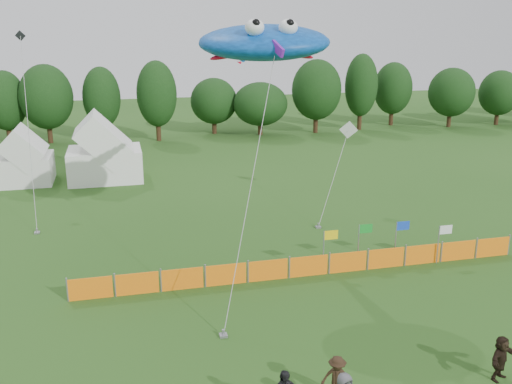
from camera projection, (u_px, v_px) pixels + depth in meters
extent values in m
cylinder|color=#382314|center=(9.00, 132.00, 57.35)|extent=(0.50, 0.50, 2.38)
ellipsoid|color=black|center=(5.00, 101.00, 56.48)|extent=(4.09, 4.09, 5.35)
cylinder|color=#382314|center=(50.00, 130.00, 57.47)|extent=(0.50, 0.50, 2.57)
ellipsoid|color=black|center=(46.00, 97.00, 56.52)|extent=(5.20, 5.20, 5.79)
cylinder|color=#382314|center=(104.00, 129.00, 58.65)|extent=(0.50, 0.50, 2.46)
ellipsoid|color=black|center=(102.00, 97.00, 57.74)|extent=(3.78, 3.78, 5.55)
cylinder|color=#382314|center=(158.00, 128.00, 58.57)|extent=(0.50, 0.50, 2.66)
ellipsoid|color=black|center=(157.00, 94.00, 57.59)|extent=(4.05, 4.05, 5.99)
cylinder|color=#382314|center=(214.00, 125.00, 62.53)|extent=(0.50, 0.50, 1.98)
ellipsoid|color=black|center=(214.00, 101.00, 61.81)|extent=(5.06, 5.06, 4.46)
cylinder|color=#382314|center=(260.00, 126.00, 61.80)|extent=(0.50, 0.50, 1.86)
ellipsoid|color=black|center=(260.00, 104.00, 61.12)|extent=(5.86, 5.86, 4.18)
cylinder|color=#382314|center=(316.00, 121.00, 62.97)|extent=(0.50, 0.50, 2.62)
ellipsoid|color=black|center=(317.00, 90.00, 62.00)|extent=(5.41, 5.41, 5.89)
cylinder|color=#382314|center=(360.00, 117.00, 64.78)|extent=(0.50, 0.50, 2.78)
ellipsoid|color=black|center=(361.00, 85.00, 63.76)|extent=(3.67, 3.67, 6.26)
cylinder|color=#382314|center=(391.00, 115.00, 67.72)|extent=(0.50, 0.50, 2.42)
ellipsoid|color=black|center=(393.00, 88.00, 66.83)|extent=(4.46, 4.46, 5.44)
cylinder|color=#382314|center=(449.00, 117.00, 66.57)|extent=(0.50, 0.50, 2.24)
ellipsoid|color=black|center=(452.00, 92.00, 65.75)|extent=(5.26, 5.26, 5.03)
cylinder|color=#382314|center=(497.00, 116.00, 68.08)|extent=(0.50, 0.50, 2.10)
ellipsoid|color=black|center=(499.00, 93.00, 67.30)|extent=(4.74, 4.74, 4.73)
cube|color=white|center=(26.00, 169.00, 42.96)|extent=(3.83, 3.83, 2.10)
cube|color=white|center=(105.00, 164.00, 43.83)|extent=(5.47, 4.37, 2.41)
cube|color=orange|center=(90.00, 289.00, 24.76)|extent=(1.90, 0.06, 1.00)
cube|color=orange|center=(137.00, 284.00, 25.22)|extent=(1.90, 0.06, 1.00)
cube|color=orange|center=(182.00, 279.00, 25.68)|extent=(1.90, 0.06, 1.00)
cube|color=orange|center=(226.00, 275.00, 26.14)|extent=(1.90, 0.06, 1.00)
cube|color=orange|center=(268.00, 270.00, 26.60)|extent=(1.90, 0.06, 1.00)
cube|color=orange|center=(309.00, 266.00, 27.06)|extent=(1.90, 0.06, 1.00)
cube|color=orange|center=(348.00, 262.00, 27.52)|extent=(1.90, 0.06, 1.00)
cube|color=orange|center=(386.00, 258.00, 27.98)|extent=(1.90, 0.06, 1.00)
cube|color=orange|center=(423.00, 254.00, 28.44)|extent=(1.90, 0.06, 1.00)
cube|color=orange|center=(458.00, 251.00, 28.90)|extent=(1.90, 0.06, 1.00)
cube|color=orange|center=(493.00, 247.00, 29.36)|extent=(1.90, 0.06, 1.00)
cylinder|color=gray|center=(323.00, 253.00, 27.08)|extent=(0.06, 0.06, 2.19)
cube|color=yellow|center=(331.00, 235.00, 26.91)|extent=(0.70, 0.02, 0.45)
cylinder|color=gray|center=(358.00, 246.00, 28.01)|extent=(0.06, 0.06, 2.16)
cube|color=#148C26|center=(366.00, 229.00, 27.84)|extent=(0.70, 0.02, 0.45)
cylinder|color=gray|center=(395.00, 242.00, 28.47)|extent=(0.06, 0.06, 2.14)
cube|color=blue|center=(403.00, 226.00, 28.31)|extent=(0.70, 0.02, 0.45)
cylinder|color=gray|center=(438.00, 245.00, 28.35)|extent=(0.06, 0.06, 1.99)
cube|color=white|center=(446.00, 230.00, 28.21)|extent=(0.70, 0.02, 0.45)
imported|color=black|center=(337.00, 379.00, 17.99)|extent=(1.14, 0.89, 1.55)
imported|color=black|center=(501.00, 358.00, 19.07)|extent=(1.53, 1.07, 1.59)
ellipsoid|color=blue|center=(264.00, 42.00, 25.18)|extent=(7.01, 6.17, 2.04)
sphere|color=white|center=(255.00, 27.00, 23.65)|extent=(0.82, 0.82, 0.82)
sphere|color=white|center=(288.00, 27.00, 23.99)|extent=(0.82, 0.82, 0.82)
ellipsoid|color=red|center=(229.00, 55.00, 25.15)|extent=(1.71, 0.75, 0.27)
ellipsoid|color=red|center=(296.00, 54.00, 25.87)|extent=(1.71, 0.75, 0.27)
cube|color=purple|center=(278.00, 49.00, 23.15)|extent=(0.37, 0.96, 0.70)
cylinder|color=#A5A5A5|center=(250.00, 189.00, 22.68)|extent=(3.18, 4.12, 10.49)
cube|color=gray|center=(223.00, 335.00, 21.88)|extent=(0.30, 0.30, 0.10)
cube|color=silver|center=(349.00, 130.00, 36.77)|extent=(1.19, 0.33, 1.19)
cylinder|color=#A5A5A5|center=(334.00, 177.00, 35.19)|extent=(3.43, 4.10, 5.02)
cube|color=gray|center=(318.00, 227.00, 33.60)|extent=(0.30, 0.30, 0.10)
cube|color=black|center=(20.00, 36.00, 38.39)|extent=(0.73, 0.22, 0.73)
cylinder|color=#A5A5A5|center=(28.00, 127.00, 35.56)|extent=(1.08, 9.64, 10.83)
cube|color=gray|center=(37.00, 233.00, 32.71)|extent=(0.30, 0.30, 0.10)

